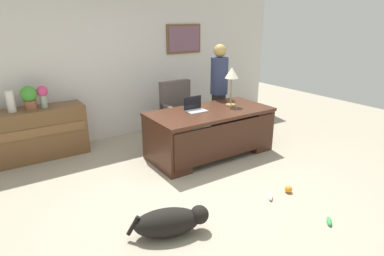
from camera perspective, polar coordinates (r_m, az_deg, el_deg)
ground_plane at (r=4.36m, az=1.62°, el=-10.57°), size 12.00×12.00×0.00m
back_wall at (r=6.16m, az=-12.38°, el=11.12°), size 7.00×0.16×2.70m
desk at (r=5.22m, az=3.40°, el=-0.49°), size 2.00×0.98×0.75m
credenza at (r=5.65m, az=-26.04°, el=-0.95°), size 1.52×0.50×0.82m
armchair at (r=5.88m, az=-2.17°, el=2.49°), size 0.60×0.59×1.07m
person_standing at (r=5.97m, az=4.81°, el=6.74°), size 0.32×0.32×1.72m
dog_lying at (r=3.46m, az=-3.83°, el=-16.29°), size 0.83×0.52×0.30m
laptop at (r=5.09m, az=0.47°, el=3.69°), size 0.32×0.22×0.22m
desk_lamp at (r=5.35m, az=7.08°, el=9.29°), size 0.22×0.22×0.64m
vase_with_flowers at (r=5.52m, az=-25.08°, el=5.50°), size 0.17×0.17×0.34m
vase_empty at (r=5.49m, az=-29.60°, el=4.12°), size 0.12×0.12×0.31m
potted_plant at (r=5.50m, az=-27.02°, el=5.00°), size 0.24×0.24×0.36m
dog_toy_ball at (r=4.41m, az=16.80°, el=-10.38°), size 0.10×0.10×0.10m
dog_toy_bone at (r=3.98m, az=23.23°, el=-14.99°), size 0.15×0.15×0.05m
dog_toy_plush at (r=4.23m, az=13.82°, el=-11.75°), size 0.17×0.17×0.05m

